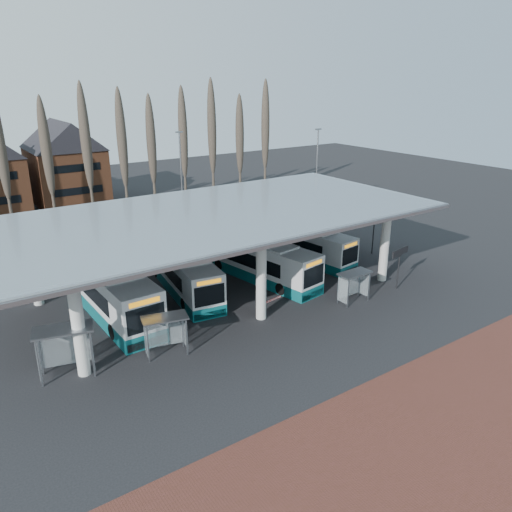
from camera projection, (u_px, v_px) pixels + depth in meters
ground at (283, 332)px, 32.20m from camera, size 140.00×140.00×0.00m
brick_strip at (442, 436)px, 22.90m from camera, size 70.00×10.00×0.03m
station_canopy at (218, 220)px, 36.47m from camera, size 32.00×16.00×6.34m
poplar_row at (102, 142)px, 54.78m from camera, size 45.10×1.10×14.50m
lamp_post_b at (181, 177)px, 53.73m from camera, size 0.80×0.16×10.17m
lamp_post_c at (317, 172)px, 56.55m from camera, size 0.80×0.16×10.17m
bus_0 at (107, 288)px, 34.75m from camera, size 3.06×13.14×3.63m
bus_1 at (182, 270)px, 38.36m from camera, size 4.09×11.81×3.22m
bus_2 at (257, 259)px, 40.58m from camera, size 4.45×12.13×3.30m
bus_3 at (300, 243)px, 44.93m from camera, size 3.89×11.28×3.07m
shelter_0 at (64, 340)px, 27.02m from camera, size 3.40×2.26×2.89m
shelter_1 at (165, 326)px, 29.23m from camera, size 2.87×1.91×2.45m
shelter_2 at (353, 280)px, 36.13m from camera, size 2.51×1.28×2.31m
info_sign_0 at (400, 255)px, 37.92m from camera, size 2.20×0.57×3.31m
info_sign_1 at (374, 222)px, 45.55m from camera, size 2.41×0.49×3.60m
barrier at (269, 301)px, 34.69m from camera, size 2.13×0.77×1.07m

